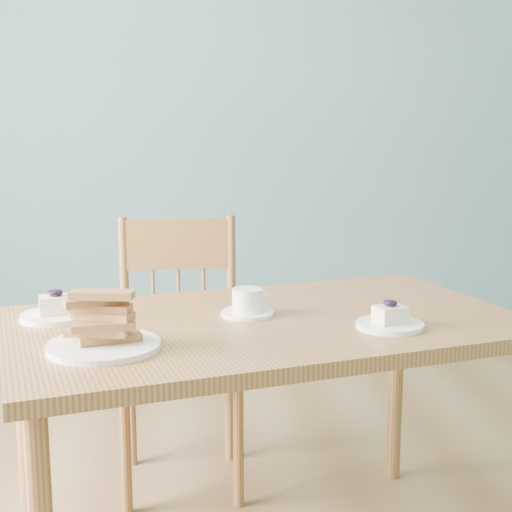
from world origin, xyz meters
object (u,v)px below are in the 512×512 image
Objects in this scene: dining_table at (266,345)px; cheesecake_plate_near at (390,321)px; coffee_cup at (248,304)px; biscotti_plate at (103,329)px; dining_chair at (180,351)px; cheesecake_plate_far at (56,311)px.

dining_table is 0.32m from cheesecake_plate_near.
cheesecake_plate_near is at bearing -35.39° from coffee_cup.
biscotti_plate reaches higher than cheesecake_plate_near.
cheesecake_plate_near is 0.67m from biscotti_plate.
dining_chair reaches higher than cheesecake_plate_near.
dining_table is 0.53m from cheesecake_plate_far.
dining_table is at bearing -6.67° from cheesecake_plate_far.
biscotti_plate is at bearing -165.58° from dining_table.
biscotti_plate reaches higher than dining_table.
biscotti_plate is (-0.34, -0.25, 0.01)m from coffee_cup.
dining_chair is 3.52× the size of biscotti_plate.
dining_chair reaches higher than dining_table.
cheesecake_plate_far is (-0.81, 0.17, 0.00)m from cheesecake_plate_near.
biscotti_plate is (0.14, -0.27, 0.02)m from cheesecake_plate_far.
coffee_cup is (0.48, -0.02, 0.01)m from cheesecake_plate_far.
biscotti_plate is at bearing -61.85° from cheesecake_plate_far.
coffee_cup is at bearing 36.60° from biscotti_plate.
dining_table is 0.11m from coffee_cup.
cheesecake_plate_near and coffee_cup have the same top height.
biscotti_plate is (-0.16, -0.71, 0.28)m from dining_chair.
cheesecake_plate_far is 0.31m from biscotti_plate.
dining_chair is 0.83m from cheesecake_plate_near.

